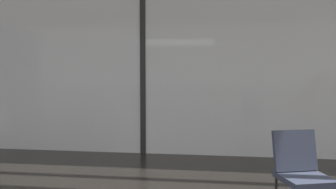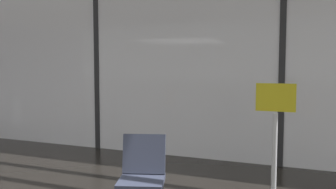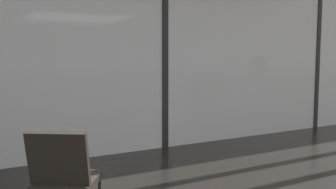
{
  "view_description": "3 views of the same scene",
  "coord_description": "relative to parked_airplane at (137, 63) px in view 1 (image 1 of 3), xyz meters",
  "views": [
    {
      "loc": [
        1.35,
        -1.11,
        1.48
      ],
      "look_at": [
        0.2,
        7.07,
        0.99
      ],
      "focal_mm": 37.17,
      "sensor_mm": 36.0,
      "label": 1
    },
    {
      "loc": [
        3.86,
        -0.7,
        1.62
      ],
      "look_at": [
        0.57,
        7.54,
        0.93
      ],
      "focal_mm": 36.94,
      "sensor_mm": 36.0,
      "label": 2
    },
    {
      "loc": [
        -2.75,
        0.06,
        1.43
      ],
      "look_at": [
        1.41,
        7.63,
        0.56
      ],
      "focal_mm": 39.51,
      "sensor_mm": 36.0,
      "label": 3
    }
  ],
  "objects": [
    {
      "name": "parked_airplane",
      "position": [
        0.0,
        0.0,
        0.0
      ],
      "size": [
        12.13,
        3.7,
        3.7
      ],
      "color": "#B2BCD6",
      "rests_on": "ground"
    },
    {
      "name": "window_mullion_1",
      "position": [
        1.45,
        -5.67,
        -0.2
      ],
      "size": [
        0.1,
        0.12,
        3.29
      ],
      "primitive_type": "cube",
      "color": "black",
      "rests_on": "ground"
    },
    {
      "name": "glass_curtain_wall",
      "position": [
        1.45,
        -5.67,
        -0.2
      ],
      "size": [
        14.0,
        0.08,
        3.29
      ],
      "primitive_type": "cube",
      "color": "silver",
      "rests_on": "ground"
    },
    {
      "name": "lounge_chair_0",
      "position": [
        3.67,
        -8.23,
        -1.35
      ],
      "size": [
        0.62,
        0.65,
        0.87
      ],
      "rotation": [
        0.0,
        0.0,
        0.31
      ],
      "color": "#33384C",
      "rests_on": "ground"
    }
  ]
}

